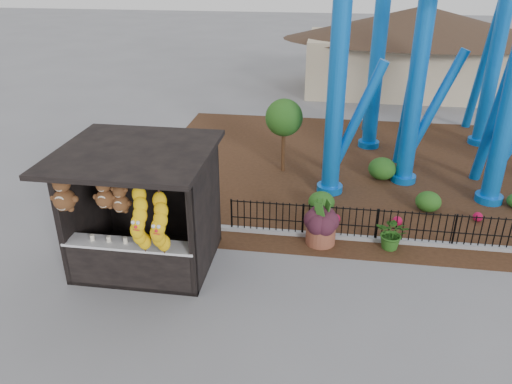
# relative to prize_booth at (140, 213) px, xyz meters

# --- Properties ---
(ground) EXTENTS (120.00, 120.00, 0.00)m
(ground) POSITION_rel_prize_booth_xyz_m (3.00, -0.89, -1.53)
(ground) COLOR slate
(ground) RESTS_ON ground
(mulch_bed) EXTENTS (18.00, 12.00, 0.02)m
(mulch_bed) POSITION_rel_prize_booth_xyz_m (7.00, 7.11, -1.53)
(mulch_bed) COLOR #331E11
(mulch_bed) RESTS_ON ground
(curb) EXTENTS (18.00, 0.18, 0.12)m
(curb) POSITION_rel_prize_booth_xyz_m (7.00, 2.11, -1.47)
(curb) COLOR gray
(curb) RESTS_ON ground
(prize_booth) EXTENTS (3.50, 3.40, 3.12)m
(prize_booth) POSITION_rel_prize_booth_xyz_m (0.00, 0.00, 0.00)
(prize_booth) COLOR black
(prize_booth) RESTS_ON ground
(picket_fence) EXTENTS (12.20, 0.06, 1.00)m
(picket_fence) POSITION_rel_prize_booth_xyz_m (7.90, 2.11, -1.03)
(picket_fence) COLOR black
(picket_fence) RESTS_ON ground
(terracotta_planter) EXTENTS (1.02, 1.02, 0.56)m
(terracotta_planter) POSITION_rel_prize_booth_xyz_m (4.31, 1.81, -1.25)
(terracotta_planter) COLOR brown
(terracotta_planter) RESTS_ON ground
(planter_foliage) EXTENTS (0.70, 0.70, 0.64)m
(planter_foliage) POSITION_rel_prize_booth_xyz_m (4.31, 1.81, -0.65)
(planter_foliage) COLOR #32141E
(planter_foliage) RESTS_ON terracotta_planter
(potted_plant) EXTENTS (1.01, 0.93, 0.94)m
(potted_plant) POSITION_rel_prize_booth_xyz_m (6.19, 1.81, -1.06)
(potted_plant) COLOR #1E4C16
(potted_plant) RESTS_ON ground
(landscaping) EXTENTS (8.59, 4.04, 0.76)m
(landscaping) POSITION_rel_prize_booth_xyz_m (7.00, 4.94, -1.20)
(landscaping) COLOR #214D16
(landscaping) RESTS_ON mulch_bed
(pavilion) EXTENTS (15.00, 15.00, 4.80)m
(pavilion) POSITION_rel_prize_booth_xyz_m (9.00, 19.11, 1.53)
(pavilion) COLOR #BFAD8C
(pavilion) RESTS_ON ground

